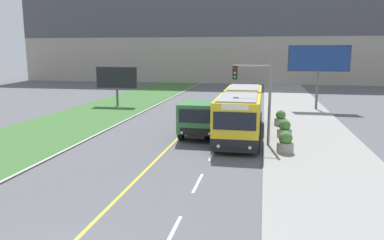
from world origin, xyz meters
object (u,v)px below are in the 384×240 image
(planter_round_near, at_px, (285,143))
(planter_round_second, at_px, (285,129))
(billboard_large, at_px, (319,61))
(traffic_light_mast, at_px, (258,91))
(billboard_small, at_px, (117,79))
(city_bus, at_px, (241,113))
(dump_truck, at_px, (201,119))
(planter_round_third, at_px, (281,119))

(planter_round_near, relative_size, planter_round_second, 1.03)
(billboard_large, distance_m, planter_round_near, 17.89)
(traffic_light_mast, bearing_deg, billboard_small, 135.78)
(city_bus, relative_size, planter_round_second, 10.03)
(dump_truck, height_order, planter_round_third, dump_truck)
(city_bus, height_order, billboard_small, billboard_small)
(city_bus, height_order, planter_round_second, city_bus)
(billboard_large, bearing_deg, city_bus, -117.63)
(billboard_large, relative_size, planter_round_near, 5.17)
(dump_truck, bearing_deg, traffic_light_mast, -25.23)
(city_bus, relative_size, dump_truck, 1.79)
(billboard_large, xyz_separation_m, planter_round_third, (-3.73, -9.10, -4.15))
(billboard_small, xyz_separation_m, planter_round_second, (16.32, -11.82, -2.26))
(traffic_light_mast, bearing_deg, planter_round_third, 75.13)
(traffic_light_mast, xyz_separation_m, planter_round_third, (1.67, 6.29, -2.72))
(dump_truck, height_order, billboard_large, billboard_large)
(billboard_small, relative_size, planter_round_third, 3.76)
(planter_round_second, relative_size, planter_round_third, 1.00)
(billboard_large, relative_size, planter_round_third, 5.31)
(dump_truck, relative_size, traffic_light_mast, 1.26)
(dump_truck, distance_m, planter_round_third, 7.04)
(traffic_light_mast, distance_m, planter_round_near, 3.53)
(city_bus, relative_size, billboard_small, 2.67)
(city_bus, distance_m, billboard_large, 14.43)
(billboard_large, relative_size, billboard_small, 1.41)
(city_bus, xyz_separation_m, dump_truck, (-2.53, -1.22, -0.29))
(billboard_large, distance_m, planter_round_third, 10.68)
(city_bus, relative_size, planter_round_near, 9.77)
(billboard_large, height_order, planter_round_near, billboard_large)
(city_bus, height_order, planter_round_near, city_bus)
(city_bus, height_order, traffic_light_mast, traffic_light_mast)
(traffic_light_mast, height_order, planter_round_second, traffic_light_mast)
(planter_round_third, bearing_deg, planter_round_second, -88.67)
(city_bus, bearing_deg, dump_truck, -154.30)
(planter_round_second, xyz_separation_m, planter_round_third, (-0.09, 3.94, 0.00))
(traffic_light_mast, height_order, planter_round_near, traffic_light_mast)
(billboard_large, bearing_deg, dump_truck, -123.49)
(billboard_small, bearing_deg, city_bus, -39.88)
(planter_round_second, bearing_deg, billboard_large, 74.42)
(dump_truck, bearing_deg, billboard_large, 56.51)
(traffic_light_mast, distance_m, planter_round_third, 7.06)
(traffic_light_mast, bearing_deg, planter_round_second, 53.17)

